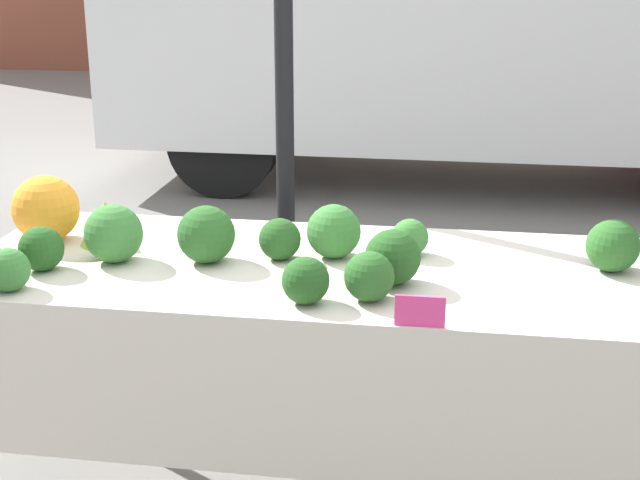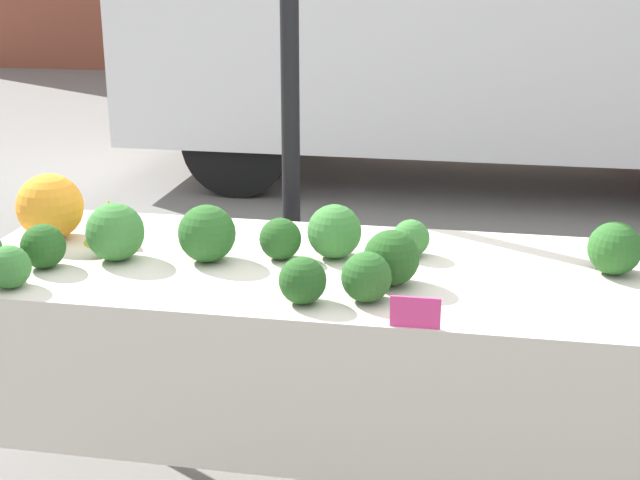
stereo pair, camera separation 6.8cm
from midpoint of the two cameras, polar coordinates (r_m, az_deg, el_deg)
The scene contains 16 objects.
tent_pole at distance 3.36m, azimuth -1.35°, elevation 10.92°, with size 0.07×0.07×2.58m.
market_table at distance 2.66m, azimuth 0.48°, elevation -3.97°, with size 2.16×0.85×0.80m.
orange_cauliflower at distance 3.03m, azimuth -16.29°, elevation 2.06°, with size 0.22×0.22×0.22m.
romanesco_head at distance 2.95m, azimuth -12.66°, elevation 1.20°, with size 0.18×0.18×0.14m.
broccoli_head_0 at distance 2.72m, azimuth -6.54°, elevation 0.41°, with size 0.18×0.18×0.18m.
broccoli_head_1 at distance 2.52m, azimuth 5.36°, elevation -1.14°, with size 0.16×0.16×0.16m.
broccoli_head_2 at distance 2.77m, azimuth -12.30°, elevation 0.50°, with size 0.18×0.18×0.18m.
broccoli_head_3 at distance 2.73m, azimuth 1.64°, elevation 0.55°, with size 0.17×0.17×0.17m.
broccoli_head_4 at distance 2.40m, azimuth 3.80°, elevation -2.38°, with size 0.14×0.14×0.14m.
broccoli_head_5 at distance 2.77m, azimuth 6.54°, elevation 0.13°, with size 0.12×0.12×0.12m.
broccoli_head_6 at distance 2.63m, azimuth -18.59°, elevation -1.65°, with size 0.12×0.12×0.12m.
broccoli_head_7 at distance 2.75m, azimuth 19.03°, elevation -0.51°, with size 0.16×0.16×0.16m.
broccoli_head_8 at distance 2.39m, azimuth -0.31°, elevation -2.61°, with size 0.13×0.13×0.13m.
broccoli_head_9 at distance 2.76m, azimuth -16.63°, elevation -0.39°, with size 0.13×0.13×0.13m.
broccoli_head_11 at distance 2.72m, azimuth -1.84°, elevation 0.07°, with size 0.13×0.13×0.13m.
price_sign at distance 2.26m, azimuth 6.98°, elevation -4.63°, with size 0.13×0.01×0.08m.
Camera 2 is at (0.46, -2.49, 1.72)m, focal length 50.00 mm.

